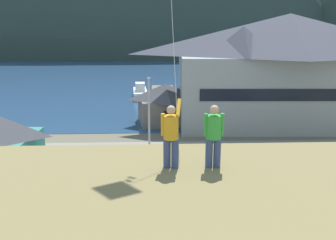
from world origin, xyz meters
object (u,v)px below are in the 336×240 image
object	(u,v)px
parked_car_mid_row_near	(288,161)
harbor_lodge	(287,67)
wharf_dock	(164,97)
person_companion	(214,134)
parked_car_back_row_left	(42,223)
moored_boat_wharfside	(140,93)
parked_car_front_row_end	(322,218)
parked_car_corner_spot	(195,172)
parked_car_mid_row_center	(161,217)
person_kite_flyer	(171,134)
parking_light_pole	(149,113)
moored_boat_outer_mooring	(187,92)
storage_shed_waterside	(165,103)

from	to	relation	value
parked_car_mid_row_near	harbor_lodge	bearing A→B (deg)	72.94
wharf_dock	person_companion	bearing A→B (deg)	-89.79
parked_car_back_row_left	moored_boat_wharfside	bearing A→B (deg)	84.22
parked_car_mid_row_near	parked_car_back_row_left	bearing A→B (deg)	-152.14
parked_car_front_row_end	person_companion	world-z (taller)	person_companion
parked_car_corner_spot	person_companion	world-z (taller)	person_companion
parked_car_mid_row_center	moored_boat_wharfside	bearing A→B (deg)	93.38
parked_car_mid_row_center	person_kite_flyer	xyz separation A→B (m)	(0.13, -7.39, 6.48)
person_kite_flyer	parking_light_pole	bearing A→B (deg)	92.44
moored_boat_outer_mooring	storage_shed_waterside	bearing A→B (deg)	-104.40
wharf_dock	person_kite_flyer	distance (m)	41.94
wharf_dock	moored_boat_wharfside	size ratio (longest dim) A/B	2.68
parked_car_mid_row_center	parking_light_pole	world-z (taller)	parking_light_pole
person_companion	parked_car_mid_row_center	bearing A→B (deg)	99.82
wharf_dock	moored_boat_outer_mooring	distance (m)	3.73
harbor_lodge	parking_light_pole	distance (m)	17.02
moored_boat_outer_mooring	person_kite_flyer	distance (m)	43.73
harbor_lodge	person_companion	xyz separation A→B (m)	(-11.70, -28.12, 1.64)
parked_car_back_row_left	parked_car_mid_row_center	bearing A→B (deg)	3.38
harbor_lodge	parking_light_pole	xyz separation A→B (m)	(-13.62, -9.97, -2.13)
storage_shed_waterside	moored_boat_wharfside	world-z (taller)	storage_shed_waterside
storage_shed_waterside	parked_car_mid_row_center	distance (m)	21.94
parked_car_back_row_left	parked_car_mid_row_near	bearing A→B (deg)	27.86
person_kite_flyer	person_companion	size ratio (longest dim) A/B	1.07
harbor_lodge	storage_shed_waterside	distance (m)	12.67
parked_car_corner_spot	parking_light_pole	size ratio (longest dim) A/B	0.67
moored_boat_outer_mooring	person_kite_flyer	bearing A→B (deg)	-95.73
parking_light_pole	parked_car_front_row_end	bearing A→B (deg)	-52.68
parked_car_mid_row_near	person_kite_flyer	distance (m)	18.36
storage_shed_waterside	parked_car_mid_row_near	xyz separation A→B (m)	(7.97, -14.51, -1.09)
parked_car_front_row_end	parked_car_mid_row_center	size ratio (longest dim) A/B	1.02
parked_car_back_row_left	parked_car_mid_row_near	size ratio (longest dim) A/B	1.01
parked_car_corner_spot	parked_car_mid_row_center	xyz separation A→B (m)	(-2.31, -5.66, 0.00)
wharf_dock	parked_car_mid_row_near	xyz separation A→B (m)	(7.76, -26.53, 0.71)
wharf_dock	parking_light_pole	distance (m)	23.49
parked_car_corner_spot	person_kite_flyer	distance (m)	14.73
parked_car_corner_spot	parked_car_mid_row_near	xyz separation A→B (m)	(6.58, 1.73, 0.00)
parked_car_mid_row_center	storage_shed_waterside	bearing A→B (deg)	87.59
parked_car_corner_spot	person_kite_flyer	size ratio (longest dim) A/B	2.27
storage_shed_waterside	parked_car_corner_spot	xyz separation A→B (m)	(1.39, -16.23, -1.09)
storage_shed_waterside	parked_car_mid_row_center	world-z (taller)	storage_shed_waterside
parked_car_front_row_end	parked_car_mid_row_center	distance (m)	7.91
parked_car_corner_spot	parked_car_back_row_left	bearing A→B (deg)	-143.25
parked_car_corner_spot	parking_light_pole	xyz separation A→B (m)	(-2.95, 5.08, 2.69)
moored_boat_wharfside	moored_boat_outer_mooring	world-z (taller)	same
moored_boat_wharfside	person_kite_flyer	bearing A→B (deg)	-87.03
moored_boat_wharfside	person_companion	xyz separation A→B (m)	(3.37, -42.84, 6.81)
wharf_dock	person_companion	size ratio (longest dim) A/B	8.93
moored_boat_wharfside	parking_light_pole	bearing A→B (deg)	-86.64
moored_boat_wharfside	parked_car_back_row_left	size ratio (longest dim) A/B	1.34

